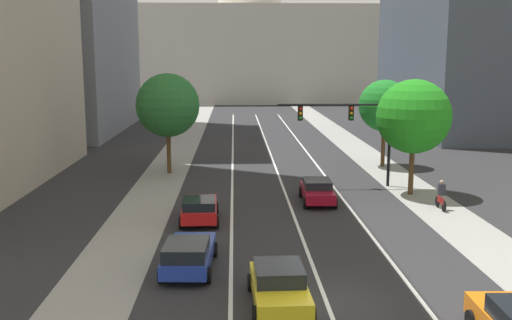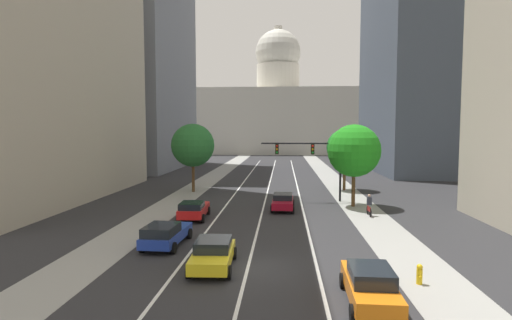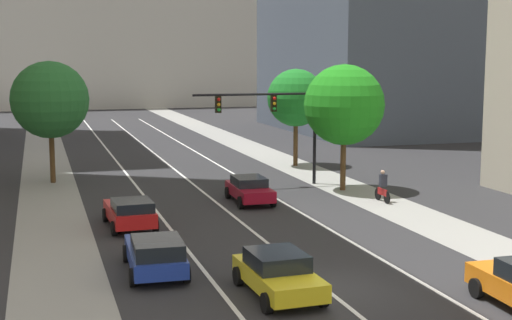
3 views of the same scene
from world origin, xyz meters
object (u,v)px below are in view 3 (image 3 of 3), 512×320
at_px(traffic_signal_mast, 277,114).
at_px(car_yellow, 278,273).
at_px(street_tree_near_right, 296,98).
at_px(car_crimson, 250,189).
at_px(cyclist, 383,186).
at_px(street_tree_mid_right, 344,105).
at_px(street_tree_mid_left, 50,100).
at_px(capitol_building, 90,36).
at_px(car_red, 130,212).
at_px(car_blue, 155,253).

bearing_deg(traffic_signal_mast, car_yellow, -108.37).
bearing_deg(street_tree_near_right, traffic_signal_mast, -117.93).
height_order(car_crimson, street_tree_near_right, street_tree_near_right).
relative_size(traffic_signal_mast, cyclist, 4.41).
distance_m(car_crimson, cyclist, 7.09).
bearing_deg(street_tree_mid_right, street_tree_mid_left, 154.78).
relative_size(street_tree_mid_left, street_tree_mid_right, 1.02).
relative_size(capitol_building, car_red, 11.94).
height_order(car_blue, traffic_signal_mast, traffic_signal_mast).
relative_size(car_yellow, traffic_signal_mast, 0.56).
xyz_separation_m(car_red, car_yellow, (3.39, -10.79, 0.00)).
distance_m(car_red, street_tree_mid_left, 14.50).
xyz_separation_m(car_crimson, street_tree_near_right, (6.88, 11.77, 4.10)).
height_order(car_blue, car_crimson, car_blue).
bearing_deg(car_blue, traffic_signal_mast, -29.18).
bearing_deg(street_tree_mid_left, car_yellow, -75.16).
height_order(capitol_building, street_tree_mid_right, capitol_building).
relative_size(car_crimson, street_tree_near_right, 0.62).
xyz_separation_m(street_tree_mid_left, street_tree_mid_right, (16.06, -7.56, -0.15)).
xyz_separation_m(car_red, car_crimson, (6.80, 4.01, -0.01)).
relative_size(car_blue, car_yellow, 1.09).
bearing_deg(car_red, car_crimson, -61.57).
relative_size(capitol_building, car_crimson, 12.00).
height_order(car_blue, street_tree_mid_right, street_tree_mid_right).
xyz_separation_m(capitol_building, cyclist, (8.51, -89.76, -10.39)).
bearing_deg(traffic_signal_mast, car_blue, -121.91).
bearing_deg(street_tree_mid_right, car_blue, -134.52).
bearing_deg(street_tree_near_right, car_blue, -120.67).
bearing_deg(capitol_building, car_yellow, -90.95).
relative_size(car_yellow, street_tree_mid_right, 0.59).
relative_size(car_yellow, cyclist, 2.48).
bearing_deg(street_tree_near_right, car_yellow, -111.17).
distance_m(car_blue, car_crimson, 13.23).
distance_m(car_red, street_tree_mid_right, 14.91).
bearing_deg(traffic_signal_mast, street_tree_mid_right, -36.93).
distance_m(car_blue, street_tree_mid_right, 19.06).
relative_size(capitol_building, street_tree_mid_right, 7.01).
height_order(car_red, street_tree_near_right, street_tree_near_right).
distance_m(car_yellow, street_tree_mid_left, 25.50).
bearing_deg(street_tree_mid_right, car_red, -155.50).
bearing_deg(cyclist, traffic_signal_mast, 30.96).
bearing_deg(car_crimson, car_red, 122.00).
height_order(street_tree_near_right, street_tree_mid_right, street_tree_mid_right).
relative_size(car_blue, street_tree_mid_right, 0.64).
relative_size(cyclist, street_tree_mid_right, 0.24).
xyz_separation_m(car_crimson, traffic_signal_mast, (2.96, 4.37, 3.61)).
bearing_deg(capitol_building, traffic_signal_mast, -86.80).
distance_m(car_blue, street_tree_near_right, 27.17).
bearing_deg(street_tree_mid_right, street_tree_near_right, 86.12).
bearing_deg(street_tree_mid_left, car_red, -77.30).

